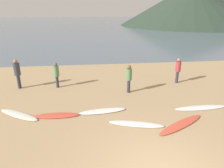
# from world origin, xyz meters

# --- Properties ---
(ground_plane) EXTENTS (120.00, 120.00, 0.20)m
(ground_plane) POSITION_xyz_m (0.00, 10.00, -0.10)
(ground_plane) COLOR tan
(ground_plane) RESTS_ON ground
(ocean_water) EXTENTS (140.00, 100.00, 0.01)m
(ocean_water) POSITION_xyz_m (0.00, 62.92, 0.00)
(ocean_water) COLOR slate
(ocean_water) RESTS_ON ground
(headland_hill) EXTENTS (39.33, 39.33, 11.13)m
(headland_hill) POSITION_xyz_m (27.05, 53.63, 5.57)
(headland_hill) COLOR #28382B
(headland_hill) RESTS_ON ground
(surfboard_0) EXTENTS (2.19, 1.64, 0.08)m
(surfboard_0) POSITION_xyz_m (-5.32, 4.31, 0.04)
(surfboard_0) COLOR silver
(surfboard_0) RESTS_ON ground
(surfboard_1) EXTENTS (2.09, 0.58, 0.08)m
(surfboard_1) POSITION_xyz_m (-3.57, 4.05, 0.04)
(surfboard_1) COLOR #D84C38
(surfboard_1) RESTS_ON ground
(surfboard_2) EXTENTS (2.29, 0.75, 0.08)m
(surfboard_2) POSITION_xyz_m (-1.45, 4.23, 0.04)
(surfboard_2) COLOR white
(surfboard_2) RESTS_ON ground
(surfboard_3) EXTENTS (2.38, 1.05, 0.08)m
(surfboard_3) POSITION_xyz_m (-0.11, 2.91, 0.04)
(surfboard_3) COLOR white
(surfboard_3) RESTS_ON ground
(surfboard_4) EXTENTS (2.59, 1.72, 0.08)m
(surfboard_4) POSITION_xyz_m (1.77, 2.66, 0.04)
(surfboard_4) COLOR #D84C38
(surfboard_4) RESTS_ON ground
(surfboard_5) EXTENTS (2.69, 0.57, 0.06)m
(surfboard_5) POSITION_xyz_m (3.40, 4.03, 0.03)
(surfboard_5) COLOR white
(surfboard_5) RESTS_ON ground
(person_0) EXTENTS (0.33, 0.33, 1.65)m
(person_0) POSITION_xyz_m (0.24, 6.44, 0.97)
(person_0) COLOR #2D2D38
(person_0) RESTS_ON ground
(person_1) EXTENTS (0.32, 0.32, 1.58)m
(person_1) POSITION_xyz_m (-4.01, 7.73, 0.93)
(person_1) COLOR #2D2D38
(person_1) RESTS_ON ground
(person_2) EXTENTS (0.34, 0.34, 1.66)m
(person_2) POSITION_xyz_m (3.72, 7.68, 0.98)
(person_2) COLOR #2D2D38
(person_2) RESTS_ON ground
(person_3) EXTENTS (0.37, 0.37, 1.83)m
(person_3) POSITION_xyz_m (-6.32, 7.84, 1.08)
(person_3) COLOR #2D2D38
(person_3) RESTS_ON ground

